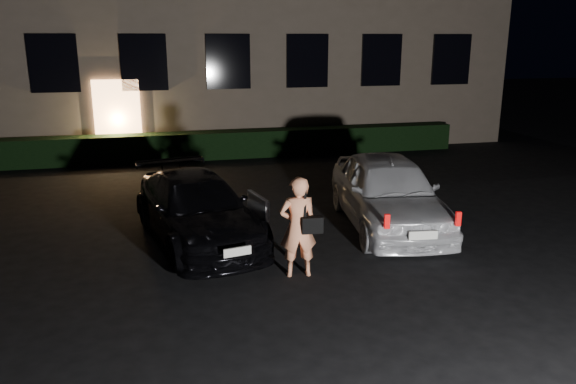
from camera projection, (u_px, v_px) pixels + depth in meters
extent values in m
plane|color=black|center=(331.00, 299.00, 8.32)|extent=(80.00, 80.00, 0.00)
cube|color=#FFB06C|center=(118.00, 120.00, 17.46)|extent=(1.40, 0.10, 2.50)
cube|color=black|center=(54.00, 63.00, 16.62)|extent=(1.40, 0.10, 1.70)
cube|color=black|center=(144.00, 63.00, 17.20)|extent=(1.40, 0.10, 1.70)
cube|color=black|center=(228.00, 62.00, 17.78)|extent=(1.40, 0.10, 1.70)
cube|color=black|center=(307.00, 61.00, 18.36)|extent=(1.40, 0.10, 1.70)
cube|color=black|center=(381.00, 60.00, 18.95)|extent=(1.40, 0.10, 1.70)
cube|color=black|center=(451.00, 60.00, 19.53)|extent=(1.40, 0.10, 1.70)
cube|color=black|center=(232.00, 144.00, 18.05)|extent=(15.00, 0.70, 0.85)
imported|color=black|center=(197.00, 209.00, 10.59)|extent=(2.56, 4.53, 1.24)
cube|color=white|center=(258.00, 206.00, 10.25)|extent=(0.26, 0.88, 0.41)
cube|color=silver|center=(237.00, 252.00, 8.68)|extent=(0.45, 0.13, 0.14)
imported|color=silver|center=(388.00, 191.00, 11.34)|extent=(2.26, 4.50, 1.47)
cube|color=red|center=(387.00, 221.00, 9.27)|extent=(0.09, 0.07, 0.25)
cube|color=red|center=(458.00, 219.00, 9.41)|extent=(0.09, 0.07, 0.25)
cube|color=silver|center=(423.00, 235.00, 9.35)|extent=(0.49, 0.10, 0.14)
imported|color=#F09265|center=(298.00, 227.00, 8.93)|extent=(0.63, 0.43, 1.66)
cube|color=black|center=(312.00, 225.00, 8.85)|extent=(0.35, 0.17, 0.26)
cube|color=black|center=(305.00, 202.00, 8.76)|extent=(0.04, 0.06, 0.51)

